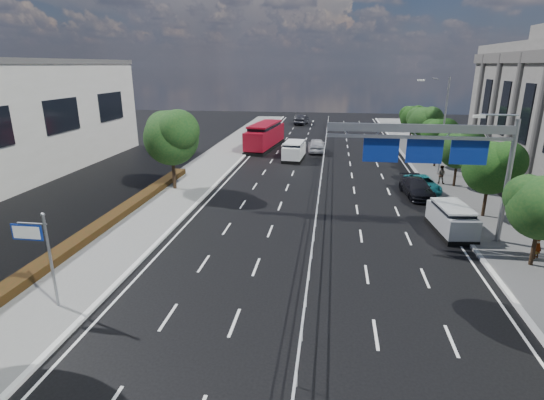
# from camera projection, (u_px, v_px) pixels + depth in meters

# --- Properties ---
(ground) EXTENTS (160.00, 160.00, 0.00)m
(ground) POSITION_uv_depth(u_px,v_px,m) (303.00, 328.00, 16.77)
(ground) COLOR black
(ground) RESTS_ON ground
(sidewalk_near) EXTENTS (5.00, 140.00, 0.14)m
(sidewalk_near) POSITION_uv_depth(u_px,v_px,m) (37.00, 305.00, 18.29)
(sidewalk_near) COLOR slate
(sidewalk_near) RESTS_ON ground
(kerb_near) EXTENTS (0.25, 140.00, 0.15)m
(kerb_near) POSITION_uv_depth(u_px,v_px,m) (91.00, 309.00, 17.96)
(kerb_near) COLOR silver
(kerb_near) RESTS_ON ground
(median_fence) EXTENTS (0.05, 85.00, 1.02)m
(median_fence) POSITION_uv_depth(u_px,v_px,m) (321.00, 175.00, 37.83)
(median_fence) COLOR silver
(median_fence) RESTS_ON ground
(hedge_near) EXTENTS (1.00, 36.00, 0.44)m
(hedge_near) POSITION_uv_depth(u_px,v_px,m) (67.00, 249.00, 23.16)
(hedge_near) COLOR black
(hedge_near) RESTS_ON sidewalk_near
(toilet_sign) EXTENTS (1.62, 0.18, 4.34)m
(toilet_sign) POSITION_uv_depth(u_px,v_px,m) (38.00, 244.00, 17.34)
(toilet_sign) COLOR gray
(toilet_sign) RESTS_ON ground
(overhead_gantry) EXTENTS (10.24, 0.38, 7.45)m
(overhead_gantry) POSITION_uv_depth(u_px,v_px,m) (439.00, 146.00, 23.64)
(overhead_gantry) COLOR gray
(overhead_gantry) RESTS_ON ground
(streetlight_far) EXTENTS (2.78, 2.40, 9.00)m
(streetlight_far) POSITION_uv_depth(u_px,v_px,m) (441.00, 120.00, 38.29)
(streetlight_far) COLOR gray
(streetlight_far) RESTS_ON ground
(near_tree_back) EXTENTS (4.84, 4.51, 6.69)m
(near_tree_back) POSITION_uv_depth(u_px,v_px,m) (172.00, 135.00, 33.92)
(near_tree_back) COLOR black
(near_tree_back) RESTS_ON ground
(far_tree_c) EXTENTS (3.52, 3.28, 4.94)m
(far_tree_c) POSITION_uv_depth(u_px,v_px,m) (544.00, 204.00, 20.80)
(far_tree_c) COLOR black
(far_tree_c) RESTS_ON ground
(far_tree_d) EXTENTS (3.85, 3.59, 5.34)m
(far_tree_d) POSITION_uv_depth(u_px,v_px,m) (492.00, 165.00, 27.79)
(far_tree_d) COLOR black
(far_tree_d) RESTS_ON ground
(far_tree_e) EXTENTS (3.63, 3.38, 5.13)m
(far_tree_e) POSITION_uv_depth(u_px,v_px,m) (460.00, 146.00, 34.90)
(far_tree_e) COLOR black
(far_tree_e) RESTS_ON ground
(far_tree_f) EXTENTS (3.52, 3.28, 5.02)m
(far_tree_f) POSITION_uv_depth(u_px,v_px,m) (439.00, 133.00, 42.00)
(far_tree_f) COLOR black
(far_tree_f) RESTS_ON ground
(far_tree_g) EXTENTS (3.96, 3.69, 5.45)m
(far_tree_g) POSITION_uv_depth(u_px,v_px,m) (424.00, 121.00, 48.99)
(far_tree_g) COLOR black
(far_tree_g) RESTS_ON ground
(far_tree_h) EXTENTS (3.41, 3.18, 4.91)m
(far_tree_h) POSITION_uv_depth(u_px,v_px,m) (412.00, 116.00, 56.16)
(far_tree_h) COLOR black
(far_tree_h) RESTS_ON ground
(white_minivan) EXTENTS (2.31, 4.74, 2.01)m
(white_minivan) POSITION_uv_depth(u_px,v_px,m) (294.00, 151.00, 46.25)
(white_minivan) COLOR black
(white_minivan) RESTS_ON ground
(red_bus) EXTENTS (3.70, 10.60, 3.10)m
(red_bus) POSITION_uv_depth(u_px,v_px,m) (265.00, 135.00, 52.55)
(red_bus) COLOR black
(red_bus) RESTS_ON ground
(near_car_silver) EXTENTS (2.24, 4.95, 1.65)m
(near_car_silver) POSITION_uv_depth(u_px,v_px,m) (316.00, 145.00, 50.41)
(near_car_silver) COLOR #A4A5AB
(near_car_silver) RESTS_ON ground
(near_car_dark) EXTENTS (2.26, 5.24, 1.68)m
(near_car_dark) POSITION_uv_depth(u_px,v_px,m) (301.00, 119.00, 74.10)
(near_car_dark) COLOR black
(near_car_dark) RESTS_ON ground
(silver_minivan) EXTENTS (2.30, 4.49, 1.79)m
(silver_minivan) POSITION_uv_depth(u_px,v_px,m) (451.00, 219.00, 26.07)
(silver_minivan) COLOR black
(silver_minivan) RESTS_ON ground
(parked_car_teal) EXTENTS (2.69, 4.79, 1.26)m
(parked_car_teal) POSITION_uv_depth(u_px,v_px,m) (422.00, 184.00, 34.76)
(parked_car_teal) COLOR teal
(parked_car_teal) RESTS_ON ground
(parked_car_dark) EXTENTS (2.44, 4.91, 1.37)m
(parked_car_dark) POSITION_uv_depth(u_px,v_px,m) (417.00, 188.00, 33.46)
(parked_car_dark) COLOR black
(parked_car_dark) RESTS_ON ground
(pedestrian_a) EXTENTS (0.70, 0.69, 1.63)m
(pedestrian_a) POSITION_uv_depth(u_px,v_px,m) (538.00, 244.00, 22.29)
(pedestrian_a) COLOR gray
(pedestrian_a) RESTS_ON sidewalk_far
(pedestrian_b) EXTENTS (0.94, 0.84, 1.60)m
(pedestrian_b) POSITION_uv_depth(u_px,v_px,m) (441.00, 174.00, 36.52)
(pedestrian_b) COLOR gray
(pedestrian_b) RESTS_ON sidewalk_far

